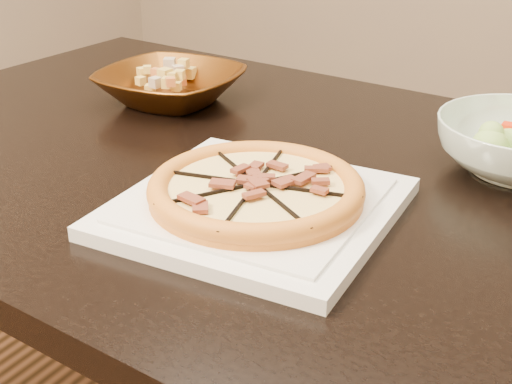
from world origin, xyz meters
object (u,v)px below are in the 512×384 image
pizza (256,189)px  plate (256,207)px  bronze_bowl (171,86)px  dining_table (247,224)px

pizza → plate: bearing=9.4°
plate → bronze_bowl: bearing=140.5°
plate → bronze_bowl: bronze_bowl is taller
dining_table → bronze_bowl: size_ratio=5.88×
bronze_bowl → dining_table: bearing=-30.2°
dining_table → pizza: pizza is taller
dining_table → bronze_bowl: 0.31m
dining_table → bronze_bowl: bearing=149.8°
pizza → dining_table: bearing=125.9°
dining_table → pizza: (0.10, -0.14, 0.14)m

